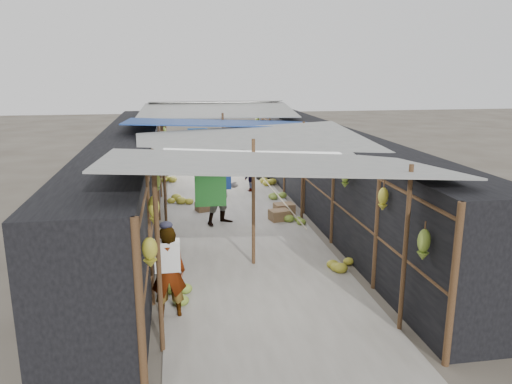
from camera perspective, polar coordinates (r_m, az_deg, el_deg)
ground at (r=7.76m, az=3.40°, el=-16.48°), size 80.00×80.00×0.00m
aisle_slab at (r=13.68m, az=-2.63°, el=-2.74°), size 3.60×16.00×0.02m
stall_left at (r=13.36m, az=-14.26°, el=1.49°), size 1.40×15.00×2.30m
stall_right at (r=13.96m, az=8.40°, el=2.30°), size 1.40×15.00×2.30m
crate_near at (r=13.23m, az=2.68°, el=-2.69°), size 0.57×0.49×0.30m
crate_mid at (r=13.78m, az=3.23°, el=-1.98°), size 0.57×0.48×0.32m
crate_back at (r=14.16m, az=-6.00°, el=-1.70°), size 0.51×0.46×0.27m
black_basin at (r=18.21m, az=0.99°, el=1.75°), size 0.62×0.62×0.19m
vendor_elderly at (r=8.16m, az=-10.02°, el=-8.99°), size 0.58×0.39×1.55m
shopper_blue at (r=12.78m, az=-3.79°, el=0.24°), size 1.10×1.02×1.82m
vendor_seated at (r=16.27m, az=-0.76°, el=1.77°), size 0.50×0.72×1.01m
market_canopy at (r=13.52m, az=-2.80°, el=7.44°), size 5.62×15.20×2.77m
hanging_bananas at (r=13.42m, az=-2.47°, el=4.27°), size 3.95×14.27×0.86m
floor_bananas at (r=13.10m, az=-1.54°, el=-2.84°), size 3.89×9.99×0.35m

